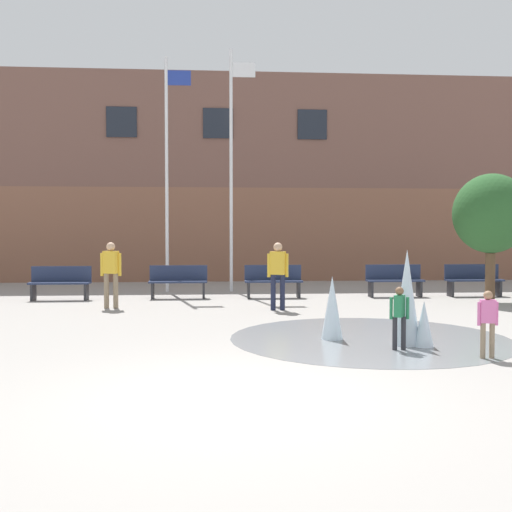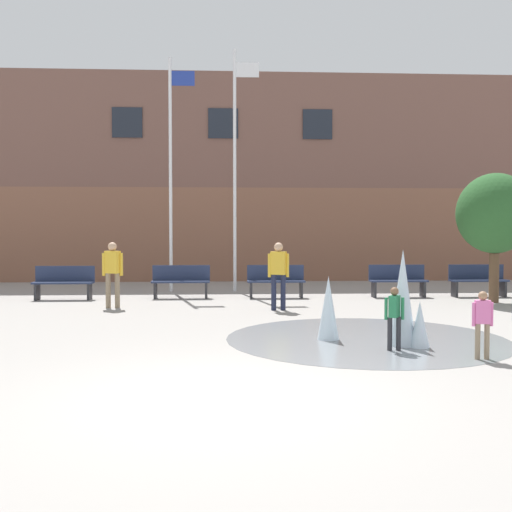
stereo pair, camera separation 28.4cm
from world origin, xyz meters
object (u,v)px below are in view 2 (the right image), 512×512
Objects in this scene: park_bench_under_left_flagpole at (181,281)px; park_bench_far_right at (478,280)px; park_bench_left_of_flagpoles at (64,282)px; child_with_pink_shirt at (483,320)px; park_bench_near_trashcan at (398,280)px; adult_in_red at (278,271)px; flagpole_right at (236,163)px; street_tree_near_building at (495,214)px; park_bench_under_right_flagpole at (276,281)px; flagpole_left at (172,167)px; adult_near_bench at (113,269)px; child_running at (394,313)px.

park_bench_under_left_flagpole and park_bench_far_right have the same top height.
park_bench_left_of_flagpoles is 1.62× the size of child_with_pink_shirt.
child_with_pink_shirt is (-1.20, -8.28, 0.10)m from park_bench_near_trashcan.
flagpole_right is at bearing 123.57° from adult_in_red.
park_bench_under_right_flagpole is at bearing 165.51° from street_tree_near_building.
flagpole_left is (-2.88, 4.64, 2.89)m from adult_in_red.
adult_near_bench is at bearing -165.06° from park_bench_near_trashcan.
park_bench_far_right is 0.21× the size of flagpole_right.
park_bench_under_left_flagpole is at bearing 179.67° from park_bench_near_trashcan.
park_bench_near_trashcan is 4.54m from adult_in_red.
adult_in_red is 5.62m from flagpole_right.
park_bench_under_right_flagpole is (5.80, 0.16, 0.00)m from park_bench_left_of_flagpoles.
park_bench_left_of_flagpoles is 3.16m from park_bench_under_left_flagpole.
park_bench_under_left_flagpole is 1.62× the size of child_running.
park_bench_under_right_flagpole is 1.01× the size of adult_in_red.
park_bench_near_trashcan is 2.31m from park_bench_far_right.
adult_near_bench reaches higher than child_with_pink_shirt.
flagpole_left is at bearing 144.33° from adult_in_red.
child_with_pink_shirt is (4.90, -8.31, 0.10)m from park_bench_under_left_flagpole.
flagpole_left reaches higher than adult_in_red.
flagpole_left is (-4.23, 9.53, 3.24)m from child_running.
adult_near_bench is at bearing -48.47° from park_bench_left_of_flagpoles.
street_tree_near_building reaches higher than adult_in_red.
park_bench_under_right_flagpole is at bearing 1.55° from park_bench_left_of_flagpoles.
child_running reaches higher than park_bench_far_right.
adult_near_bench is at bearing -102.62° from child_running.
park_bench_left_of_flagpoles is 6.23m from flagpole_right.
park_bench_under_left_flagpole is at bearing -102.67° from adult_near_bench.
child_running reaches higher than park_bench_under_right_flagpole.
flagpole_right reaches higher than child_running.
park_bench_under_right_flagpole is at bearing 179.97° from park_bench_near_trashcan.
park_bench_under_left_flagpole is 3.88m from flagpole_left.
flagpole_left is at bearing 163.27° from park_bench_near_trashcan.
flagpole_left is (2.74, 2.11, 3.34)m from park_bench_left_of_flagpoles.
adult_in_red is at bearing -155.82° from park_bench_far_right.
child_running is 10.92m from flagpole_left.
street_tree_near_building is at bearing -21.48° from flagpole_left.
park_bench_under_left_flagpole is 8.41m from park_bench_far_right.
park_bench_under_left_flagpole is at bearing 179.64° from park_bench_far_right.
street_tree_near_building is at bearing 34.70° from adult_in_red.
child_running reaches higher than park_bench_left_of_flagpoles.
street_tree_near_building reaches higher than park_bench_far_right.
child_with_pink_shirt is at bearing 158.97° from adult_near_bench.
flagpole_right reaches higher than adult_in_red.
child_running is at bearing -76.65° from flagpole_right.
adult_in_red reaches higher than park_bench_near_trashcan.
adult_in_red is 1.00× the size of adult_near_bench.
flagpole_left is 0.96× the size of flagpole_right.
child_running is 1.29m from child_with_pink_shirt.
park_bench_near_trashcan is at bearing 58.95° from adult_in_red.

